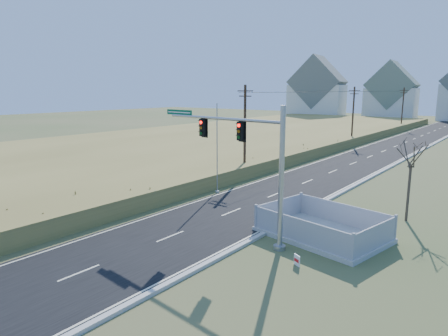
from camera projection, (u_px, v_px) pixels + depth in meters
ground at (193, 228)px, 24.94m from camera, size 260.00×260.00×0.00m
road at (402, 144)px, 63.81m from camera, size 8.00×180.00×0.06m
curb at (431, 146)px, 61.32m from camera, size 0.30×180.00×0.18m
reed_marsh at (244, 135)px, 70.29m from camera, size 38.00×110.00×1.30m
utility_pole_near at (245, 129)px, 39.59m from camera, size 1.80×0.26×9.00m
utility_pole_mid at (353, 115)px, 62.92m from camera, size 1.80×0.26×9.00m
utility_pole_far at (403, 108)px, 86.25m from camera, size 1.80×0.26×9.00m
condo_nw at (317, 93)px, 123.96m from camera, size 17.69×13.38×19.05m
condo_nnw at (391, 95)px, 118.36m from camera, size 14.93×11.17×17.03m
traffic_signal_mast at (253, 160)px, 22.03m from camera, size 9.67×1.36×7.73m
fence_enclosure at (322, 232)px, 23.43m from camera, size 7.64×5.91×1.58m
open_sign at (297, 260)px, 19.52m from camera, size 0.42×0.25×0.56m
flagpole at (217, 158)px, 33.11m from camera, size 0.33×0.33×7.44m
bare_tree at (412, 152)px, 25.47m from camera, size 2.14×2.14×5.67m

